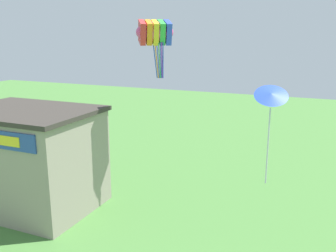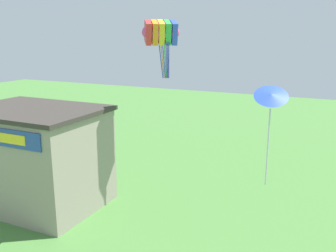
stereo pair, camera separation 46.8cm
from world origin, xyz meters
name	(u,v)px [view 1 (the left image)]	position (x,y,z in m)	size (l,w,h in m)	color
seaside_building	(29,158)	(-10.41, 13.04, 2.88)	(7.75, 5.64, 5.74)	gray
kite_rainbow_parafoil	(155,33)	(-4.06, 16.59, 9.85)	(2.49, 2.30, 3.19)	#E54C8C
kite_blue_delta	(271,98)	(3.30, 9.44, 7.80)	(1.26, 1.18, 3.27)	blue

